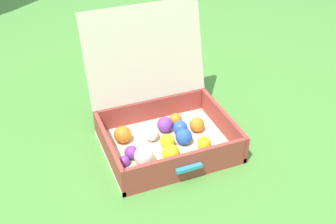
# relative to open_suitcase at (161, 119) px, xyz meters

# --- Properties ---
(ground_plane) EXTENTS (16.00, 16.00, 0.00)m
(ground_plane) POSITION_rel_open_suitcase_xyz_m (0.00, -0.07, -0.12)
(ground_plane) COLOR #4C8C38
(open_suitcase) EXTENTS (0.55, 0.58, 0.55)m
(open_suitcase) POSITION_rel_open_suitcase_xyz_m (0.00, 0.00, 0.00)
(open_suitcase) COLOR beige
(open_suitcase) RESTS_ON ground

